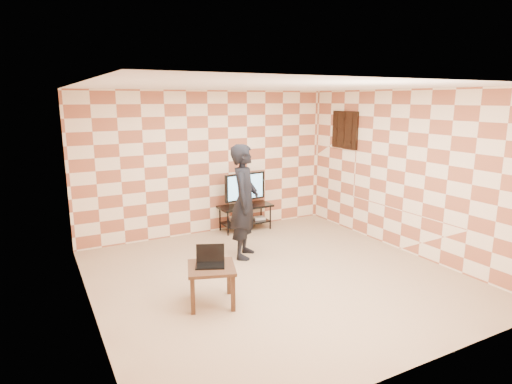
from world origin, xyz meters
TOP-DOWN VIEW (x-y plane):
  - floor at (0.00, 0.00)m, footprint 5.00×5.00m
  - wall_back at (0.00, 2.50)m, footprint 5.00×0.02m
  - wall_front at (0.00, -2.50)m, footprint 5.00×0.02m
  - wall_left at (-2.50, 0.00)m, footprint 0.02×5.00m
  - wall_right at (2.50, 0.00)m, footprint 0.02×5.00m
  - ceiling at (0.00, 0.00)m, footprint 5.00×5.00m
  - wall_art at (2.47, 1.55)m, footprint 0.04×0.72m
  - tv_stand at (0.64, 2.25)m, footprint 1.05×0.47m
  - tv at (0.64, 2.25)m, footprint 0.88×0.19m
  - dvd_player at (0.55, 2.28)m, footprint 0.41×0.32m
  - game_console at (0.95, 2.25)m, footprint 0.24×0.19m
  - side_table at (-1.14, -0.34)m, footprint 0.73×0.73m
  - laptop at (-1.13, -0.28)m, footprint 0.44×0.40m
  - person at (-0.02, 0.96)m, footprint 0.76×0.80m

SIDE VIEW (x-z plane):
  - floor at x=0.00m, z-range 0.00..0.00m
  - game_console at x=0.95m, z-range 0.17..0.22m
  - dvd_player at x=0.55m, z-range 0.17..0.24m
  - tv_stand at x=0.64m, z-range 0.12..0.62m
  - side_table at x=-1.14m, z-range 0.16..0.66m
  - laptop at x=-1.13m, z-range 0.43..0.67m
  - tv at x=0.64m, z-range 0.53..1.18m
  - person at x=-0.02m, z-range 0.00..1.85m
  - wall_back at x=0.00m, z-range 0.00..2.70m
  - wall_front at x=0.00m, z-range 0.00..2.70m
  - wall_left at x=-2.50m, z-range 0.00..2.70m
  - wall_right at x=2.50m, z-range 0.00..2.70m
  - wall_art at x=2.47m, z-range 1.59..2.31m
  - ceiling at x=0.00m, z-range 2.69..2.71m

